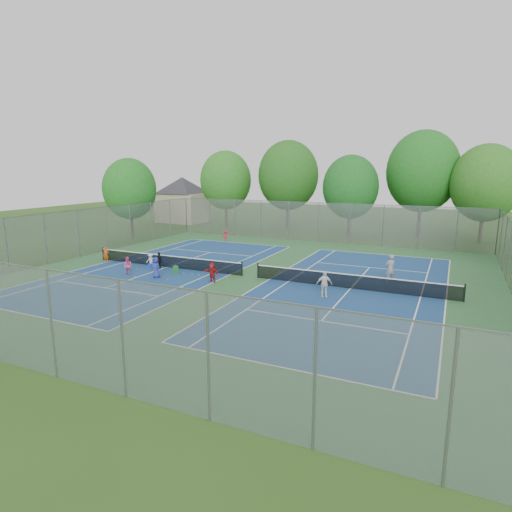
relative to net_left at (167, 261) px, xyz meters
The scene contains 39 objects.
ground 7.01m from the net_left, ahead, with size 120.00×120.00×0.00m, color #2B5019.
court_pad 7.01m from the net_left, ahead, with size 32.00×32.00×0.01m, color #2E6133.
court_left 0.44m from the net_left, ahead, with size 10.97×23.77×0.01m, color navy.
court_right 14.01m from the net_left, ahead, with size 10.97×23.77×0.01m, color navy.
net_left is the anchor object (origin of this frame).
net_right 14.00m from the net_left, ahead, with size 12.87×0.10×0.91m, color black.
fence_north 17.53m from the net_left, 66.37° to the left, with size 32.00×0.10×4.00m, color gray.
fence_south 17.53m from the net_left, 66.37° to the right, with size 32.00×0.10×4.00m, color gray.
fence_west 9.13m from the net_left, behind, with size 32.00×0.10×4.00m, color gray.
house 28.55m from the net_left, 122.01° to the left, with size 11.03×11.03×7.30m.
tree_nw 23.72m from the net_left, 107.65° to the left, with size 6.40×6.40×9.58m.
tree_nl 23.81m from the net_left, 87.51° to the left, with size 7.20×7.20×10.69m.
tree_nc 23.38m from the net_left, 66.80° to the left, with size 6.00×6.00×8.85m.
tree_nr 29.59m from the net_left, 56.31° to the left, with size 7.60×7.60×11.42m.
tree_ne 31.60m from the net_left, 45.00° to the left, with size 6.60×6.60×9.77m.
tree_side_w 16.34m from the net_left, 140.19° to the left, with size 5.60×5.60×8.47m.
ball_crate 1.26m from the net_left, 153.09° to the right, with size 0.35×0.35×0.30m, color blue.
ball_hopper 2.27m from the net_left, 37.98° to the right, with size 0.29×0.29×0.56m, color #258937.
student_a 5.53m from the net_left, behind, with size 0.45×0.29×1.22m, color #C24912.
student_b 3.23m from the net_left, 109.99° to the right, with size 0.62×0.48×1.28m, color #DD568F.
student_c 1.21m from the net_left, 150.21° to the right, with size 0.71×0.41×1.09m, color silver.
student_d 0.67m from the net_left, 112.14° to the right, with size 0.73×0.31×1.25m, color black.
student_e 3.20m from the net_left, 66.75° to the right, with size 0.70×0.46×1.44m, color navy.
student_f 5.83m from the net_left, 23.29° to the right, with size 1.25×0.40×1.34m, color #A41718.
child_far_baseline 12.26m from the net_left, 97.78° to the left, with size 0.72×0.41×1.12m, color red.
instructor 16.20m from the net_left, ahead, with size 0.68×0.45×1.86m, color gray.
teen_court_b 13.19m from the net_left, 10.51° to the right, with size 0.92×0.38×1.57m, color white.
tennis_ball_0 2.26m from the net_left, 130.22° to the right, with size 0.07×0.07×0.07m, color yellow.
tennis_ball_1 3.76m from the net_left, 17.39° to the right, with size 0.07×0.07×0.07m, color #A9CA2F.
tennis_ball_2 6.77m from the net_left, 67.92° to the right, with size 0.07×0.07×0.07m, color #C0D130.
tennis_ball_3 6.14m from the net_left, 44.61° to the right, with size 0.07×0.07×0.07m, color #BEDB33.
tennis_ball_4 3.47m from the net_left, 93.40° to the right, with size 0.07×0.07×0.07m, color #CBE435.
tennis_ball_5 2.68m from the net_left, 28.17° to the right, with size 0.07×0.07×0.07m, color gold.
tennis_ball_6 4.06m from the net_left, 52.84° to the right, with size 0.07×0.07×0.07m, color #D9F037.
tennis_ball_7 7.78m from the net_left, 60.38° to the right, with size 0.07×0.07×0.07m, color yellow.
tennis_ball_8 3.27m from the net_left, 21.38° to the right, with size 0.07×0.07×0.07m, color #D2E134.
tennis_ball_9 5.33m from the net_left, 56.80° to the right, with size 0.07×0.07×0.07m, color #D7F438.
tennis_ball_10 5.71m from the net_left, 112.54° to the right, with size 0.07×0.07×0.07m, color #D1E835.
tennis_ball_11 7.00m from the net_left, 73.68° to the right, with size 0.07×0.07×0.07m, color #B9CB2F.
Camera 1 is at (12.51, -25.84, 7.39)m, focal length 30.00 mm.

